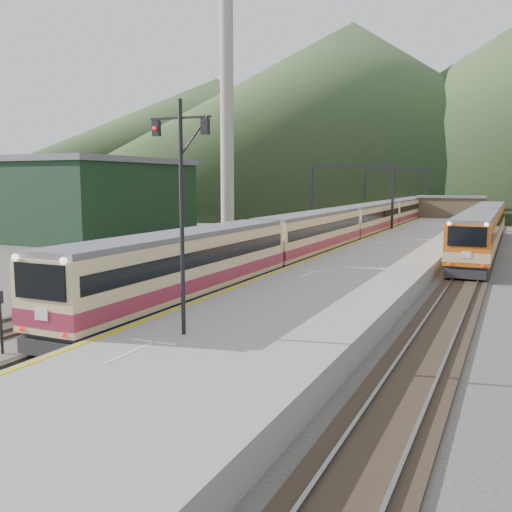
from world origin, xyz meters
The scene contains 18 objects.
track_main centered at (0.00, 40.00, 0.07)m, with size 2.60×200.00×0.23m.
track_far centered at (-5.00, 40.00, 0.07)m, with size 2.60×200.00×0.23m.
track_second centered at (11.50, 40.00, 0.07)m, with size 2.60×200.00×0.23m.
platform centered at (5.60, 38.00, 0.50)m, with size 8.00×100.00×1.00m, color gray.
gantry_near centered at (-2.85, 55.00, 5.59)m, with size 9.55×0.25×8.00m.
gantry_far centered at (-2.85, 80.00, 5.59)m, with size 9.55×0.25×8.00m.
warehouse centered at (-28.00, 42.00, 4.32)m, with size 14.50×20.50×8.60m.
smokestack centered at (-22.00, 62.00, 15.00)m, with size 1.80×1.80×30.00m, color #9E998E.
station_shed centered at (5.60, 78.00, 2.57)m, with size 9.40×4.40×3.10m.
hill_a centered at (-40.00, 190.00, 30.00)m, with size 180.00×180.00×60.00m, color #2B411E.
hill_d centered at (-120.00, 240.00, 27.50)m, with size 200.00×200.00×55.00m, color #2B411E.
main_train centered at (0.00, 52.29, 1.86)m, with size 2.68×92.00×3.27m.
second_train centered at (11.50, 47.05, 1.88)m, with size 2.71×36.94×3.31m.
signal_mast centered at (4.16, 8.42, 5.67)m, with size 2.20×0.24×7.72m.
short_signal_a centered at (-2.29, 6.61, 1.46)m, with size 0.25×0.21×2.27m.
short_signal_b centered at (-3.51, 30.67, 1.46)m, with size 0.23×0.18×2.27m.
short_signal_c centered at (-6.94, 13.77, 1.46)m, with size 0.26×0.21×2.27m.
worker centered at (-3.59, 9.82, 0.90)m, with size 0.66×0.43×1.81m, color #1F232B.
Camera 1 is at (14.14, -7.53, 6.09)m, focal length 40.00 mm.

